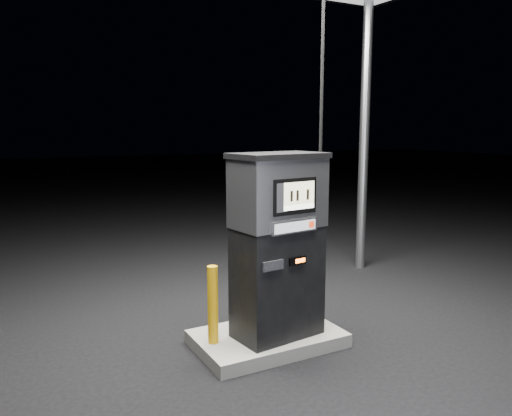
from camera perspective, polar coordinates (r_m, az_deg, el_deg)
name	(u,v)px	position (r m, az deg, el deg)	size (l,w,h in m)	color
ground	(267,345)	(5.82, 1.32, -15.37)	(80.00, 80.00, 0.00)	black
pump_island	(267,339)	(5.79, 1.32, -14.69)	(1.60, 1.00, 0.15)	slate
fuel_dispenser	(278,244)	(5.39, 2.53, -4.11)	(1.14, 0.71, 4.16)	black
bollard_left	(213,305)	(5.38, -4.96, -10.95)	(0.11, 0.11, 0.84)	#EAA60D
bollard_right	(317,277)	(6.03, 7.02, -7.86)	(0.14, 0.14, 1.02)	#EAA60D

